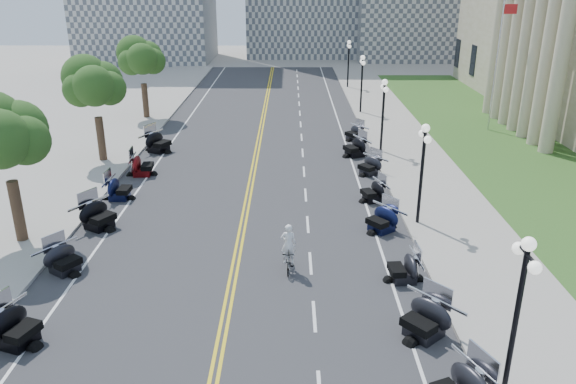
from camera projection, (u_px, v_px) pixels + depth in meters
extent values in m
plane|color=gray|center=(236.00, 263.00, 23.99)|extent=(160.00, 160.00, 0.00)
cube|color=#333335|center=(251.00, 183.00, 33.31)|extent=(16.00, 90.00, 0.01)
cube|color=yellow|center=(249.00, 182.00, 33.31)|extent=(0.12, 90.00, 0.00)
cube|color=yellow|center=(253.00, 182.00, 33.31)|extent=(0.12, 90.00, 0.00)
cube|color=white|center=(359.00, 183.00, 33.29)|extent=(0.12, 90.00, 0.00)
cube|color=white|center=(143.00, 182.00, 33.33)|extent=(0.12, 90.00, 0.00)
cube|color=white|center=(314.00, 316.00, 20.24)|extent=(0.12, 2.00, 0.00)
cube|color=white|center=(310.00, 263.00, 23.97)|extent=(0.12, 2.00, 0.00)
cube|color=white|center=(308.00, 224.00, 27.70)|extent=(0.12, 2.00, 0.00)
cube|color=white|center=(306.00, 195.00, 31.43)|extent=(0.12, 2.00, 0.00)
cube|color=white|center=(304.00, 172.00, 35.17)|extent=(0.12, 2.00, 0.00)
cube|color=white|center=(303.00, 153.00, 38.90)|extent=(0.12, 2.00, 0.00)
cube|color=white|center=(302.00, 137.00, 42.63)|extent=(0.12, 2.00, 0.00)
cube|color=white|center=(301.00, 124.00, 46.36)|extent=(0.12, 2.00, 0.00)
cube|color=white|center=(300.00, 113.00, 50.09)|extent=(0.12, 2.00, 0.00)
cube|color=white|center=(299.00, 104.00, 53.82)|extent=(0.12, 2.00, 0.00)
cube|color=white|center=(299.00, 95.00, 57.55)|extent=(0.12, 2.00, 0.00)
cube|color=white|center=(298.00, 88.00, 61.28)|extent=(0.12, 2.00, 0.00)
cube|color=white|center=(298.00, 82.00, 65.01)|extent=(0.12, 2.00, 0.00)
cube|color=white|center=(297.00, 76.00, 68.75)|extent=(0.12, 2.00, 0.00)
cube|color=white|center=(297.00, 71.00, 72.48)|extent=(0.12, 2.00, 0.00)
cube|color=#9E9991|center=(428.00, 182.00, 33.25)|extent=(5.00, 90.00, 0.15)
cube|color=#9E9991|center=(75.00, 181.00, 33.32)|extent=(5.00, 90.00, 0.15)
cube|color=#356023|center=(499.00, 144.00, 40.70)|extent=(9.00, 60.00, 0.10)
imported|color=#A51414|center=(288.00, 260.00, 23.23)|extent=(0.52, 1.64, 0.98)
imported|color=white|center=(288.00, 230.00, 22.74)|extent=(0.64, 0.42, 1.75)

